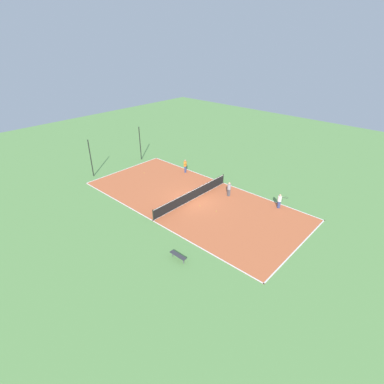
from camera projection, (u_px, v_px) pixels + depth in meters
The scene contains 12 objects.
ground_plane at pixel (192, 200), 30.40m from camera, with size 80.00×80.00×0.00m, color #60934C.
court_surface at pixel (192, 200), 30.40m from camera, with size 10.63×22.89×0.02m.
tennis_net at pixel (192, 195), 30.13m from camera, with size 10.43×0.10×1.10m.
bench at pixel (178, 256), 22.15m from camera, with size 0.36×1.46×0.45m.
player_center_orange at pixel (185, 165), 35.94m from camera, with size 0.87×0.91×1.66m.
player_far_white at pixel (280, 200), 28.58m from camera, with size 0.84×0.94×1.48m.
player_baseline_gray at pixel (229, 188), 30.70m from camera, with size 0.45×0.45×1.56m.
tennis_ball_midcourt at pixel (144, 173), 36.19m from camera, with size 0.07×0.07×0.07m, color #CCE033.
tennis_ball_right_alley at pixel (200, 206), 29.21m from camera, with size 0.07×0.07×0.07m, color #CCE033.
tennis_ball_far_baseline at pixel (216, 211), 28.36m from camera, with size 0.07×0.07×0.07m, color #CCE033.
fence_post_back_left at pixel (91, 158), 34.50m from camera, with size 0.12×0.12×4.45m.
fence_post_back_right at pixel (140, 143), 39.22m from camera, with size 0.12×0.12×4.45m.
Camera 1 is at (-19.55, -17.91, 14.90)m, focal length 28.00 mm.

